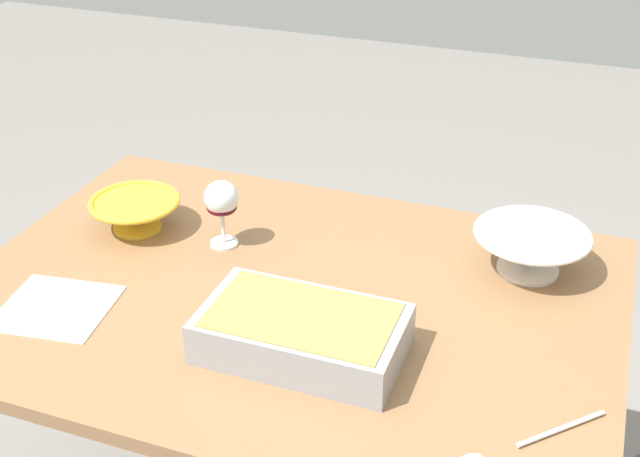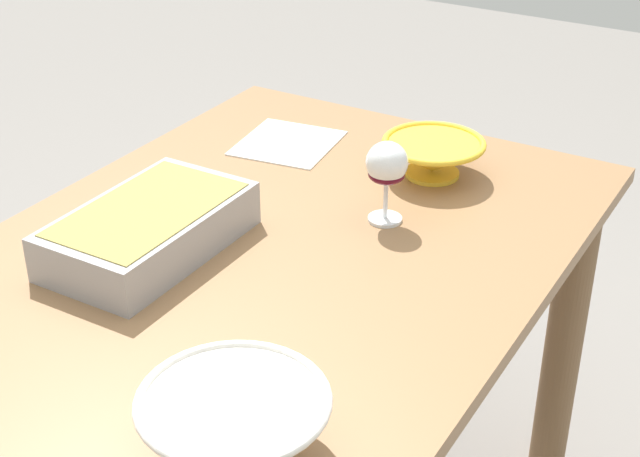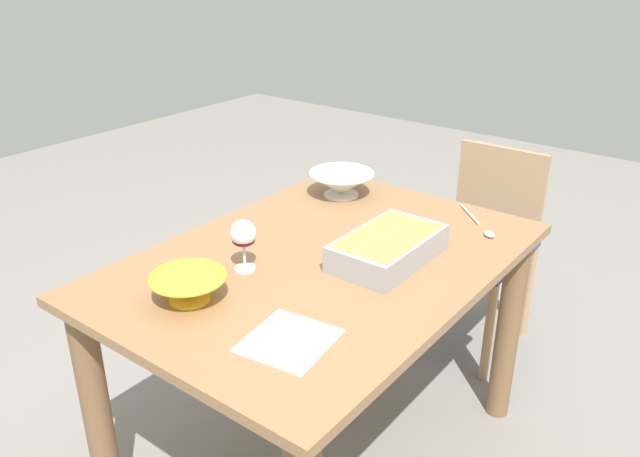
% 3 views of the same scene
% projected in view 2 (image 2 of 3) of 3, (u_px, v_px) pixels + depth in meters
% --- Properties ---
extents(dining_table, '(1.27, 0.90, 0.75)m').
position_uv_depth(dining_table, '(266.00, 324.00, 1.64)').
color(dining_table, olive).
rests_on(dining_table, ground_plane).
extents(wine_glass, '(0.07, 0.07, 0.15)m').
position_uv_depth(wine_glass, '(387.00, 168.00, 1.61)').
color(wine_glass, white).
rests_on(wine_glass, dining_table).
extents(casserole_dish, '(0.35, 0.20, 0.08)m').
position_uv_depth(casserole_dish, '(149.00, 227.00, 1.55)').
color(casserole_dish, '#99999E').
rests_on(casserole_dish, dining_table).
extents(mixing_bowl, '(0.20, 0.20, 0.07)m').
position_uv_depth(mixing_bowl, '(433.00, 155.00, 1.80)').
color(mixing_bowl, yellow).
rests_on(mixing_bowl, dining_table).
extents(small_bowl, '(0.23, 0.23, 0.09)m').
position_uv_depth(small_bowl, '(234.00, 423.00, 1.12)').
color(small_bowl, white).
rests_on(small_bowl, dining_table).
extents(napkin, '(0.23, 0.21, 0.00)m').
position_uv_depth(napkin, '(288.00, 143.00, 1.95)').
color(napkin, white).
rests_on(napkin, dining_table).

